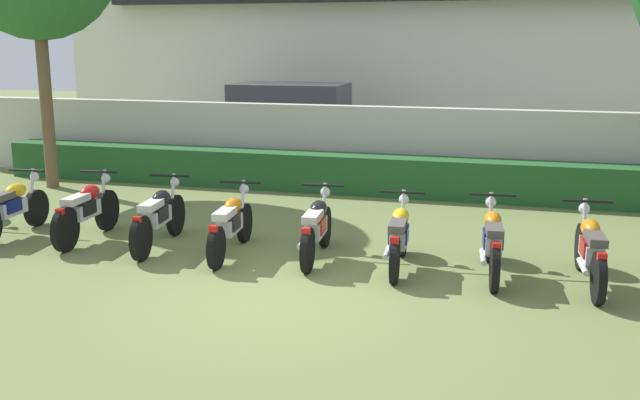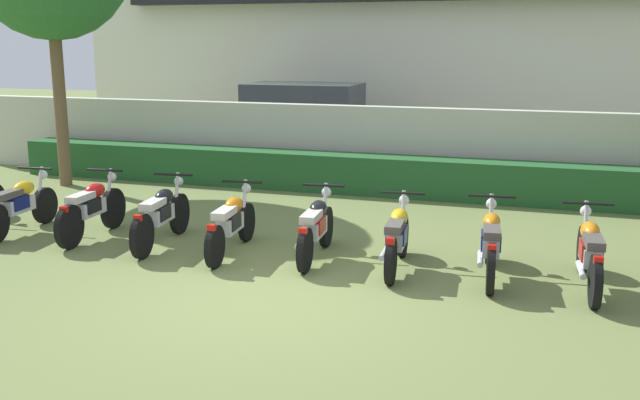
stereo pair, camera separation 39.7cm
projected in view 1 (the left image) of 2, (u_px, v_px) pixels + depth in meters
name	position (u px, v px, depth m)	size (l,w,h in m)	color
ground	(274.00, 300.00, 8.33)	(60.00, 60.00, 0.00)	olive
building	(440.00, 8.00, 21.64)	(21.22, 6.50, 7.73)	silver
compound_wall	(387.00, 147.00, 14.58)	(20.16, 0.30, 1.63)	beige
hedge_row	(380.00, 175.00, 14.02)	(16.13, 0.70, 0.74)	#235628
parked_car	(296.00, 123.00, 17.74)	(4.54, 2.16, 1.89)	#9EA3A8
motorcycle_in_row_1	(12.00, 207.00, 10.97)	(0.60, 1.83, 0.95)	black
motorcycle_in_row_2	(86.00, 210.00, 10.73)	(0.60, 1.85, 0.98)	black
motorcycle_in_row_3	(159.00, 216.00, 10.39)	(0.60, 1.96, 0.97)	black
motorcycle_in_row_4	(231.00, 224.00, 10.02)	(0.60, 1.91, 0.94)	black
motorcycle_in_row_5	(316.00, 227.00, 9.82)	(0.60, 1.82, 0.95)	black
motorcycle_in_row_6	(399.00, 236.00, 9.40)	(0.60, 1.77, 0.94)	black
motorcycle_in_row_7	(492.00, 241.00, 9.12)	(0.60, 1.86, 0.96)	black
motorcycle_in_row_8	(590.00, 250.00, 8.74)	(0.60, 1.90, 0.96)	black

